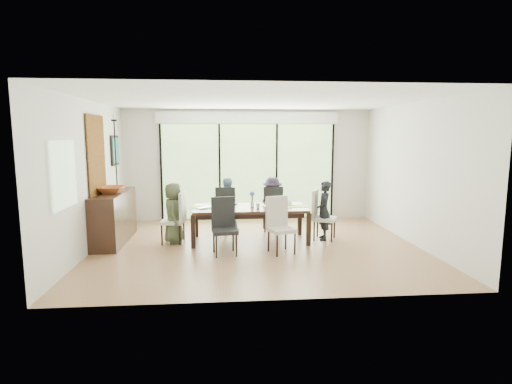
{
  "coord_description": "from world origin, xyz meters",
  "views": [
    {
      "loc": [
        -0.65,
        -7.27,
        2.06
      ],
      "look_at": [
        0.0,
        0.25,
        1.0
      ],
      "focal_mm": 28.0,
      "sensor_mm": 36.0,
      "label": 1
    }
  ],
  "objects": [
    {
      "name": "floor",
      "position": [
        0.0,
        0.0,
        -0.01
      ],
      "size": [
        6.0,
        5.0,
        0.01
      ],
      "primitive_type": "cube",
      "color": "brown",
      "rests_on": "ground"
    },
    {
      "name": "blinds_header",
      "position": [
        0.0,
        2.46,
        2.5
      ],
      "size": [
        4.4,
        0.06,
        0.28
      ],
      "primitive_type": "cube",
      "color": "white",
      "rests_on": "wall_back"
    },
    {
      "name": "candle",
      "position": [
        -2.76,
        0.93,
        2.43
      ],
      "size": [
        0.04,
        0.04,
        0.11
      ],
      "primitive_type": "cylinder",
      "color": "silver",
      "rests_on": "sideboard"
    },
    {
      "name": "laptop",
      "position": [
        -0.96,
        0.31,
        0.7
      ],
      "size": [
        0.35,
        0.35,
        0.02
      ],
      "primitive_type": "imported",
      "rotation": [
        0.0,
        0.0,
        0.77
      ],
      "color": "silver",
      "rests_on": "table_top"
    },
    {
      "name": "candlestick_base",
      "position": [
        -2.76,
        0.93,
        1.0
      ],
      "size": [
        0.11,
        0.11,
        0.04
      ],
      "primitive_type": "cylinder",
      "color": "black",
      "rests_on": "sideboard"
    },
    {
      "name": "vase",
      "position": [
        -0.06,
        0.46,
        0.74
      ],
      "size": [
        0.07,
        0.07,
        0.11
      ],
      "primitive_type": "cylinder",
      "color": "silver",
      "rests_on": "table_top"
    },
    {
      "name": "wall_front",
      "position": [
        0.0,
        -2.51,
        1.35
      ],
      "size": [
        6.0,
        0.02,
        2.7
      ],
      "primitive_type": "cube",
      "color": "silver",
      "rests_on": "floor"
    },
    {
      "name": "cup_b",
      "position": [
        0.04,
        0.31,
        0.73
      ],
      "size": [
        0.13,
        0.13,
        0.08
      ],
      "primitive_type": "imported",
      "rotation": [
        0.0,
        0.0,
        2.36
      ],
      "color": "white",
      "rests_on": "table_top"
    },
    {
      "name": "chair_far_right",
      "position": [
        0.44,
        1.26,
        0.5
      ],
      "size": [
        0.43,
        0.43,
        1.0
      ],
      "primitive_type": null,
      "rotation": [
        0.0,
        0.0,
        3.12
      ],
      "color": "black",
      "rests_on": "floor"
    },
    {
      "name": "ceiling",
      "position": [
        0.0,
        0.0,
        2.71
      ],
      "size": [
        6.0,
        5.0,
        0.01
      ],
      "primitive_type": "cube",
      "color": "white",
      "rests_on": "wall_back"
    },
    {
      "name": "placemat_right",
      "position": [
        0.84,
        0.41,
        0.69
      ],
      "size": [
        0.4,
        0.29,
        0.01
      ],
      "primitive_type": "cube",
      "color": "#A3C646",
      "rests_on": "table_top"
    },
    {
      "name": "cup_c",
      "position": [
        0.69,
        0.51,
        0.73
      ],
      "size": [
        0.13,
        0.13,
        0.09
      ],
      "primitive_type": "imported",
      "rotation": [
        0.0,
        0.0,
        3.34
      ],
      "color": "white",
      "rests_on": "table_top"
    },
    {
      "name": "mullion_c",
      "position": [
        0.7,
        2.46,
        1.2
      ],
      "size": [
        0.05,
        0.04,
        2.3
      ],
      "primitive_type": "cube",
      "color": "black",
      "rests_on": "wall_back"
    },
    {
      "name": "side_window",
      "position": [
        -2.97,
        -1.2,
        1.5
      ],
      "size": [
        0.02,
        0.9,
        1.0
      ],
      "primitive_type": "cube",
      "color": "#8CAD7F",
      "rests_on": "wall_left"
    },
    {
      "name": "glass_doors",
      "position": [
        0.0,
        2.47,
        1.2
      ],
      "size": [
        4.2,
        0.02,
        2.3
      ],
      "primitive_type": "cube",
      "color": "#598C3F",
      "rests_on": "wall_back"
    },
    {
      "name": "foliage_left",
      "position": [
        -1.8,
        5.2,
        1.44
      ],
      "size": [
        3.2,
        3.2,
        3.2
      ],
      "primitive_type": "sphere",
      "color": "#14380F",
      "rests_on": "ground"
    },
    {
      "name": "hyacinth_stems",
      "position": [
        -0.06,
        0.46,
        0.85
      ],
      "size": [
        0.04,
        0.04,
        0.15
      ],
      "primitive_type": "cylinder",
      "color": "#337226",
      "rests_on": "table_top"
    },
    {
      "name": "art_frame",
      "position": [
        -2.97,
        1.7,
        1.75
      ],
      "size": [
        0.03,
        0.55,
        0.65
      ],
      "primitive_type": "cube",
      "color": "black",
      "rests_on": "wall_left"
    },
    {
      "name": "table_leg_fr",
      "position": [
        0.97,
        -0.02,
        0.31
      ],
      "size": [
        0.08,
        0.08,
        0.63
      ],
      "primitive_type": "cube",
      "color": "black",
      "rests_on": "floor"
    },
    {
      "name": "person_left_end",
      "position": [
        -1.59,
        0.41,
        0.59
      ],
      "size": [
        0.37,
        0.56,
        1.18
      ],
      "primitive_type": "imported",
      "rotation": [
        0.0,
        0.0,
        1.61
      ],
      "color": "#404C32",
      "rests_on": "floor"
    },
    {
      "name": "chair_right_end",
      "position": [
        1.39,
        0.41,
        0.5
      ],
      "size": [
        0.56,
        0.56,
        1.0
      ],
      "primitive_type": null,
      "rotation": [
        0.0,
        0.0,
        1.14
      ],
      "color": "beige",
      "rests_on": "floor"
    },
    {
      "name": "book",
      "position": [
        0.14,
        0.46,
        0.69
      ],
      "size": [
        0.16,
        0.21,
        0.02
      ],
      "primitive_type": "imported",
      "rotation": [
        0.0,
        0.0,
        0.03
      ],
      "color": "white",
      "rests_on": "table_top"
    },
    {
      "name": "foliage_mid",
      "position": [
        0.4,
        5.8,
        1.8
      ],
      "size": [
        4.0,
        4.0,
        4.0
      ],
      "primitive_type": "sphere",
      "color": "#14380F",
      "rests_on": "ground"
    },
    {
      "name": "tablet_far_r",
      "position": [
        0.39,
        0.76,
        0.69
      ],
      "size": [
        0.22,
        0.16,
        0.01
      ],
      "primitive_type": "cube",
      "color": "black",
      "rests_on": "table_top"
    },
    {
      "name": "table_leg_fl",
      "position": [
        -1.19,
        -0.02,
        0.31
      ],
      "size": [
        0.08,
        0.08,
        0.63
      ],
      "primitive_type": "cube",
      "color": "black",
      "rests_on": "floor"
    },
    {
      "name": "chair_near_right",
      "position": [
        0.39,
        -0.46,
        0.5
      ],
      "size": [
        0.53,
        0.53,
        1.0
      ],
      "primitive_type": null,
      "rotation": [
        0.0,
        0.0,
        0.32
      ],
      "color": "beige",
      "rests_on": "floor"
    },
    {
      "name": "cup_a",
      "position": [
        -0.81,
        0.56,
        0.73
      ],
      "size": [
        0.13,
        0.13,
        0.09
      ],
      "primitive_type": "imported",
      "rotation": [
        0.0,
        0.0,
        0.13
      ],
      "color": "white",
      "rests_on": "table_top"
    },
    {
      "name": "placemat_far_l",
      "position": [
        -0.56,
        0.81,
        0.69
      ],
      "size": [
        0.4,
        0.29,
        0.01
      ],
      "primitive_type": "cube",
      "color": "#89C245",
      "rests_on": "table_top"
    },
    {
      "name": "table_leg_bl",
      "position": [
        -1.19,
        0.84,
        0.31
      ],
      "size": [
        0.08,
        0.08,
        0.63
      ],
      "primitive_type": "cube",
      "color": "black",
      "rests_on": "floor"
    },
    {
      "name": "hyacinth_blooms",
      "position": [
        -0.06,
        0.46,
        0.94
      ],
      "size": [
        0.1,
        0.1,
        0.1
      ],
      "primitive_type": "sphere",
      "color": "#4851B4",
      "rests_on": "table_top"
    },
    {
      "name": "wall_right",
      "position": [
        3.01,
        0.0,
        1.35
      ],
      "size": [
        0.02,
        5.0,
        2.7
      ],
      "primitive_type": "cube",
      "color": "white",
      "rests_on": "floor"
    },
    {
      "name": "candlestick_pan",
      "position": [
        -2.76,
        0.93,
        2.37
      ],
      "size": [
        0.11,
        0.11,
        0.03
      ],
      "primitive_type": "cylinder",
      "color": "black",
      "rests_on": "sideboard"
    },
    {
      "name": "table_top",
      "position": [
        -0.11,
        0.41,
        0.66
      ],
      "size": [
        2.19,
        1.0,
        0.05
      ],
      "primitive_type": "cube",
      "color": "black",
      "rests_on": "floor"
    },
    {
      "name": "person_right_end",
      "position": [
        1.37,
        0.41,
        0.59
      ],
      "size": [
        0.4,
        0.58,
        1.18
      ],
      "primitive_type": "imported",
      "rotation": [
        0.0,
        0.0,
        -1.67
      ],
      "color": "black",
      "rests_on": "floor"
    },
    {
      "name": "wall_left",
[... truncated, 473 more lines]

